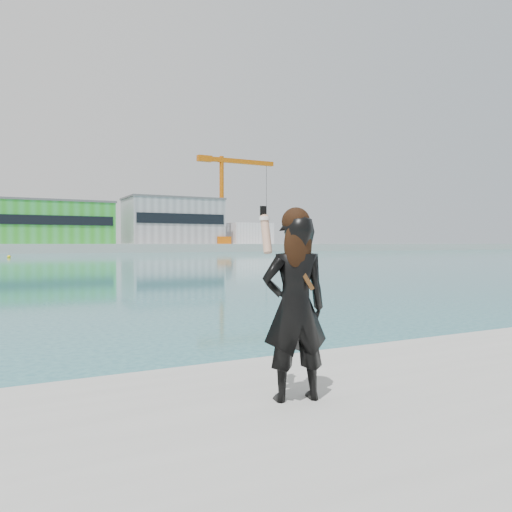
% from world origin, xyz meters
% --- Properties ---
extents(ground, '(500.00, 500.00, 0.00)m').
position_xyz_m(ground, '(0.00, 0.00, 0.00)').
color(ground, '#165969').
rests_on(ground, ground).
extents(far_quay, '(320.00, 40.00, 2.00)m').
position_xyz_m(far_quay, '(0.00, 130.00, 1.00)').
color(far_quay, '#9E9E99').
rests_on(far_quay, ground).
extents(warehouse_green, '(30.60, 16.36, 10.50)m').
position_xyz_m(warehouse_green, '(8.00, 127.98, 7.26)').
color(warehouse_green, green).
rests_on(warehouse_green, far_quay).
extents(warehouse_grey_right, '(25.50, 15.35, 12.50)m').
position_xyz_m(warehouse_grey_right, '(40.00, 127.98, 8.26)').
color(warehouse_grey_right, gray).
rests_on(warehouse_grey_right, far_quay).
extents(ancillary_shed, '(12.00, 10.00, 6.00)m').
position_xyz_m(ancillary_shed, '(62.00, 126.00, 5.00)').
color(ancillary_shed, silver).
rests_on(ancillary_shed, far_quay).
extents(dock_crane, '(23.00, 4.00, 24.00)m').
position_xyz_m(dock_crane, '(53.20, 122.00, 15.07)').
color(dock_crane, orange).
rests_on(dock_crane, far_quay).
extents(flagpole_right, '(1.28, 0.16, 8.00)m').
position_xyz_m(flagpole_right, '(22.09, 121.00, 6.54)').
color(flagpole_right, silver).
rests_on(flagpole_right, far_quay).
extents(buoy_near, '(0.50, 0.50, 0.50)m').
position_xyz_m(buoy_near, '(-1.30, 77.36, 0.00)').
color(buoy_near, yellow).
rests_on(buoy_near, ground).
extents(woman, '(0.62, 0.47, 1.62)m').
position_xyz_m(woman, '(-0.56, -0.51, 1.62)').
color(woman, black).
rests_on(woman, near_quay).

